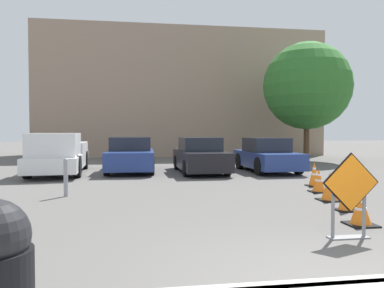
{
  "coord_description": "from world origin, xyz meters",
  "views": [
    {
      "loc": [
        -2.06,
        -3.59,
        1.71
      ],
      "look_at": [
        -0.32,
        8.0,
        1.3
      ],
      "focal_mm": 35.0,
      "sensor_mm": 36.0,
      "label": 1
    }
  ],
  "objects_px": {
    "traffic_cone_second": "(346,194)",
    "parked_car_third": "(267,156)",
    "pickup_truck": "(58,156)",
    "parked_car_nearest": "(131,156)",
    "bollard_nearest": "(66,176)",
    "traffic_cone_fourth": "(319,181)",
    "traffic_cone_nearest": "(361,209)",
    "parked_car_second": "(200,156)",
    "traffic_cone_third": "(330,187)",
    "traffic_cone_fifth": "(314,174)",
    "road_closed_sign": "(350,191)"
  },
  "relations": [
    {
      "from": "road_closed_sign",
      "to": "parked_car_nearest",
      "type": "distance_m",
      "value": 10.94
    },
    {
      "from": "traffic_cone_second",
      "to": "pickup_truck",
      "type": "relative_size",
      "value": 0.14
    },
    {
      "from": "traffic_cone_nearest",
      "to": "parked_car_nearest",
      "type": "height_order",
      "value": "parked_car_nearest"
    },
    {
      "from": "traffic_cone_third",
      "to": "parked_car_third",
      "type": "distance_m",
      "value": 6.59
    },
    {
      "from": "parked_car_nearest",
      "to": "traffic_cone_third",
      "type": "bearing_deg",
      "value": 125.54
    },
    {
      "from": "traffic_cone_fourth",
      "to": "parked_car_second",
      "type": "xyz_separation_m",
      "value": [
        -2.42,
        5.4,
        0.35
      ]
    },
    {
      "from": "parked_car_nearest",
      "to": "parked_car_second",
      "type": "bearing_deg",
      "value": 168.57
    },
    {
      "from": "parked_car_third",
      "to": "traffic_cone_fifth",
      "type": "bearing_deg",
      "value": 88.31
    },
    {
      "from": "traffic_cone_fifth",
      "to": "parked_car_nearest",
      "type": "relative_size",
      "value": 0.18
    },
    {
      "from": "traffic_cone_second",
      "to": "traffic_cone_fifth",
      "type": "xyz_separation_m",
      "value": [
        1.02,
        3.45,
        0.0
      ]
    },
    {
      "from": "traffic_cone_nearest",
      "to": "parked_car_nearest",
      "type": "bearing_deg",
      "value": 113.86
    },
    {
      "from": "traffic_cone_second",
      "to": "traffic_cone_fifth",
      "type": "distance_m",
      "value": 3.6
    },
    {
      "from": "road_closed_sign",
      "to": "parked_car_third",
      "type": "relative_size",
      "value": 0.34
    },
    {
      "from": "pickup_truck",
      "to": "parked_car_nearest",
      "type": "xyz_separation_m",
      "value": [
        2.82,
        0.48,
        -0.06
      ]
    },
    {
      "from": "traffic_cone_fourth",
      "to": "bollard_nearest",
      "type": "height_order",
      "value": "bollard_nearest"
    },
    {
      "from": "traffic_cone_fourth",
      "to": "pickup_truck",
      "type": "height_order",
      "value": "pickup_truck"
    },
    {
      "from": "traffic_cone_third",
      "to": "pickup_truck",
      "type": "relative_size",
      "value": 0.13
    },
    {
      "from": "parked_car_third",
      "to": "bollard_nearest",
      "type": "xyz_separation_m",
      "value": [
        -7.25,
        -5.0,
        -0.13
      ]
    },
    {
      "from": "traffic_cone_nearest",
      "to": "traffic_cone_second",
      "type": "bearing_deg",
      "value": 70.81
    },
    {
      "from": "traffic_cone_nearest",
      "to": "traffic_cone_third",
      "type": "xyz_separation_m",
      "value": [
        0.67,
        2.32,
        0.05
      ]
    },
    {
      "from": "road_closed_sign",
      "to": "traffic_cone_nearest",
      "type": "height_order",
      "value": "road_closed_sign"
    },
    {
      "from": "traffic_cone_second",
      "to": "traffic_cone_fourth",
      "type": "xyz_separation_m",
      "value": [
        0.6,
        2.37,
        -0.04
      ]
    },
    {
      "from": "pickup_truck",
      "to": "parked_car_second",
      "type": "distance_m",
      "value": 5.65
    },
    {
      "from": "traffic_cone_third",
      "to": "traffic_cone_fifth",
      "type": "height_order",
      "value": "traffic_cone_fifth"
    },
    {
      "from": "traffic_cone_nearest",
      "to": "traffic_cone_fourth",
      "type": "xyz_separation_m",
      "value": [
        1.01,
        3.54,
        0.03
      ]
    },
    {
      "from": "traffic_cone_third",
      "to": "traffic_cone_fifth",
      "type": "distance_m",
      "value": 2.43
    },
    {
      "from": "traffic_cone_third",
      "to": "bollard_nearest",
      "type": "distance_m",
      "value": 6.68
    },
    {
      "from": "traffic_cone_second",
      "to": "traffic_cone_third",
      "type": "distance_m",
      "value": 1.18
    },
    {
      "from": "bollard_nearest",
      "to": "parked_car_third",
      "type": "bearing_deg",
      "value": 34.58
    },
    {
      "from": "traffic_cone_second",
      "to": "bollard_nearest",
      "type": "height_order",
      "value": "bollard_nearest"
    },
    {
      "from": "traffic_cone_nearest",
      "to": "parked_car_second",
      "type": "xyz_separation_m",
      "value": [
        -1.41,
        8.93,
        0.38
      ]
    },
    {
      "from": "pickup_truck",
      "to": "bollard_nearest",
      "type": "relative_size",
      "value": 5.37
    },
    {
      "from": "pickup_truck",
      "to": "road_closed_sign",
      "type": "bearing_deg",
      "value": 120.12
    },
    {
      "from": "parked_car_second",
      "to": "traffic_cone_second",
      "type": "bearing_deg",
      "value": 101.78
    },
    {
      "from": "traffic_cone_fifth",
      "to": "parked_car_second",
      "type": "xyz_separation_m",
      "value": [
        -2.83,
        4.31,
        0.3
      ]
    },
    {
      "from": "traffic_cone_fourth",
      "to": "parked_car_nearest",
      "type": "bearing_deg",
      "value": 130.97
    },
    {
      "from": "parked_car_nearest",
      "to": "road_closed_sign",
      "type": "bearing_deg",
      "value": 110.52
    },
    {
      "from": "traffic_cone_fourth",
      "to": "bollard_nearest",
      "type": "bearing_deg",
      "value": 177.26
    },
    {
      "from": "traffic_cone_second",
      "to": "pickup_truck",
      "type": "xyz_separation_m",
      "value": [
        -7.46,
        7.94,
        0.38
      ]
    },
    {
      "from": "bollard_nearest",
      "to": "parked_car_nearest",
      "type": "bearing_deg",
      "value": 74.5
    },
    {
      "from": "traffic_cone_second",
      "to": "parked_car_third",
      "type": "relative_size",
      "value": 0.18
    },
    {
      "from": "traffic_cone_fourth",
      "to": "bollard_nearest",
      "type": "distance_m",
      "value": 6.85
    },
    {
      "from": "traffic_cone_fourth",
      "to": "parked_car_nearest",
      "type": "distance_m",
      "value": 8.02
    },
    {
      "from": "traffic_cone_third",
      "to": "traffic_cone_fourth",
      "type": "distance_m",
      "value": 1.26
    },
    {
      "from": "traffic_cone_nearest",
      "to": "parked_car_third",
      "type": "distance_m",
      "value": 8.98
    },
    {
      "from": "traffic_cone_fourth",
      "to": "parked_car_third",
      "type": "bearing_deg",
      "value": 85.58
    },
    {
      "from": "traffic_cone_second",
      "to": "parked_car_third",
      "type": "bearing_deg",
      "value": 82.47
    },
    {
      "from": "traffic_cone_third",
      "to": "bollard_nearest",
      "type": "height_order",
      "value": "bollard_nearest"
    },
    {
      "from": "parked_car_nearest",
      "to": "parked_car_third",
      "type": "height_order",
      "value": "parked_car_nearest"
    },
    {
      "from": "traffic_cone_fourth",
      "to": "parked_car_nearest",
      "type": "height_order",
      "value": "parked_car_nearest"
    }
  ]
}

